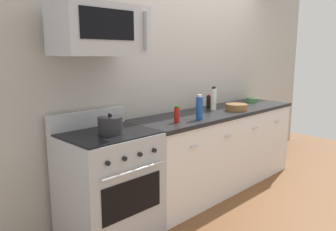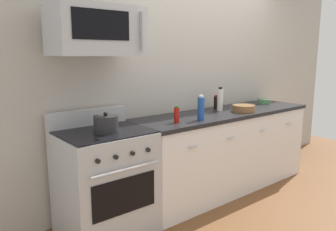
{
  "view_description": "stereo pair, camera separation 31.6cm",
  "coord_description": "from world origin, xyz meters",
  "px_view_note": "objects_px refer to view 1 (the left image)",
  "views": [
    {
      "loc": [
        -3.08,
        -2.25,
        1.57
      ],
      "look_at": [
        -0.89,
        -0.05,
        0.98
      ],
      "focal_mm": 35.32,
      "sensor_mm": 36.0,
      "label": 1
    },
    {
      "loc": [
        -2.85,
        -2.46,
        1.57
      ],
      "look_at": [
        -0.89,
        -0.05,
        0.98
      ],
      "focal_mm": 35.32,
      "sensor_mm": 36.0,
      "label": 2
    }
  ],
  "objects_px": {
    "range_oven": "(109,184)",
    "bottle_hot_sauce_red": "(177,115)",
    "microwave": "(100,30)",
    "bowl_green_glaze": "(252,100)",
    "bottle_soy_sauce_dark": "(209,102)",
    "bottle_vinegar_white": "(214,99)",
    "stockpot": "(110,125)",
    "bowl_wooden_salad": "(236,107)",
    "bottle_soda_blue": "(199,108)"
  },
  "relations": [
    {
      "from": "bowl_wooden_salad",
      "to": "bottle_vinegar_white",
      "type": "bearing_deg",
      "value": 130.95
    },
    {
      "from": "bottle_soda_blue",
      "to": "bowl_wooden_salad",
      "type": "height_order",
      "value": "bottle_soda_blue"
    },
    {
      "from": "range_oven",
      "to": "bowl_wooden_salad",
      "type": "relative_size",
      "value": 4.27
    },
    {
      "from": "range_oven",
      "to": "bottle_hot_sauce_red",
      "type": "relative_size",
      "value": 6.63
    },
    {
      "from": "range_oven",
      "to": "bottle_vinegar_white",
      "type": "height_order",
      "value": "bottle_vinegar_white"
    },
    {
      "from": "microwave",
      "to": "bottle_soda_blue",
      "type": "height_order",
      "value": "microwave"
    },
    {
      "from": "range_oven",
      "to": "bottle_hot_sauce_red",
      "type": "xyz_separation_m",
      "value": [
        0.72,
        -0.12,
        0.53
      ]
    },
    {
      "from": "bottle_hot_sauce_red",
      "to": "bottle_soy_sauce_dark",
      "type": "distance_m",
      "value": 0.92
    },
    {
      "from": "range_oven",
      "to": "stockpot",
      "type": "bearing_deg",
      "value": -90.0
    },
    {
      "from": "bottle_hot_sauce_red",
      "to": "bowl_green_glaze",
      "type": "distance_m",
      "value": 1.69
    },
    {
      "from": "microwave",
      "to": "bowl_green_glaze",
      "type": "distance_m",
      "value": 2.52
    },
    {
      "from": "microwave",
      "to": "bottle_hot_sauce_red",
      "type": "bearing_deg",
      "value": -13.0
    },
    {
      "from": "range_oven",
      "to": "bottle_soy_sauce_dark",
      "type": "xyz_separation_m",
      "value": [
        1.59,
        0.18,
        0.53
      ]
    },
    {
      "from": "bottle_vinegar_white",
      "to": "stockpot",
      "type": "height_order",
      "value": "bottle_vinegar_white"
    },
    {
      "from": "bottle_soy_sauce_dark",
      "to": "bottle_vinegar_white",
      "type": "height_order",
      "value": "bottle_vinegar_white"
    },
    {
      "from": "range_oven",
      "to": "bottle_soy_sauce_dark",
      "type": "relative_size",
      "value": 6.46
    },
    {
      "from": "bottle_vinegar_white",
      "to": "bowl_wooden_salad",
      "type": "bearing_deg",
      "value": -49.05
    },
    {
      "from": "bowl_green_glaze",
      "to": "stockpot",
      "type": "bearing_deg",
      "value": -176.94
    },
    {
      "from": "bottle_soy_sauce_dark",
      "to": "stockpot",
      "type": "distance_m",
      "value": 1.61
    },
    {
      "from": "bottle_soda_blue",
      "to": "bowl_green_glaze",
      "type": "xyz_separation_m",
      "value": [
        1.41,
        0.25,
        -0.09
      ]
    },
    {
      "from": "microwave",
      "to": "range_oven",
      "type": "bearing_deg",
      "value": -90.29
    },
    {
      "from": "bowl_wooden_salad",
      "to": "bottle_soy_sauce_dark",
      "type": "bearing_deg",
      "value": 108.62
    },
    {
      "from": "bottle_soda_blue",
      "to": "bowl_wooden_salad",
      "type": "distance_m",
      "value": 0.72
    },
    {
      "from": "stockpot",
      "to": "range_oven",
      "type": "bearing_deg",
      "value": 90.0
    },
    {
      "from": "bottle_hot_sauce_red",
      "to": "bowl_green_glaze",
      "type": "relative_size",
      "value": 1.01
    },
    {
      "from": "microwave",
      "to": "stockpot",
      "type": "bearing_deg",
      "value": -90.13
    },
    {
      "from": "bottle_soda_blue",
      "to": "stockpot",
      "type": "bearing_deg",
      "value": 172.69
    },
    {
      "from": "bottle_soy_sauce_dark",
      "to": "bowl_wooden_salad",
      "type": "distance_m",
      "value": 0.34
    },
    {
      "from": "bottle_soy_sauce_dark",
      "to": "stockpot",
      "type": "relative_size",
      "value": 0.81
    },
    {
      "from": "bottle_soy_sauce_dark",
      "to": "bowl_wooden_salad",
      "type": "height_order",
      "value": "bottle_soy_sauce_dark"
    },
    {
      "from": "range_oven",
      "to": "bottle_hot_sauce_red",
      "type": "distance_m",
      "value": 0.9
    },
    {
      "from": "bottle_soy_sauce_dark",
      "to": "bowl_wooden_salad",
      "type": "relative_size",
      "value": 0.66
    },
    {
      "from": "range_oven",
      "to": "bottle_soda_blue",
      "type": "xyz_separation_m",
      "value": [
        0.98,
        -0.18,
        0.57
      ]
    },
    {
      "from": "microwave",
      "to": "bottle_soda_blue",
      "type": "xyz_separation_m",
      "value": [
        0.98,
        -0.22,
        -0.71
      ]
    },
    {
      "from": "bowl_wooden_salad",
      "to": "stockpot",
      "type": "relative_size",
      "value": 1.23
    },
    {
      "from": "microwave",
      "to": "bowl_wooden_salad",
      "type": "distance_m",
      "value": 1.88
    },
    {
      "from": "bowl_green_glaze",
      "to": "bottle_hot_sauce_red",
      "type": "bearing_deg",
      "value": -173.35
    },
    {
      "from": "bottle_vinegar_white",
      "to": "bowl_wooden_salad",
      "type": "height_order",
      "value": "bottle_vinegar_white"
    },
    {
      "from": "bowl_wooden_salad",
      "to": "stockpot",
      "type": "xyz_separation_m",
      "value": [
        -1.7,
        0.09,
        0.03
      ]
    },
    {
      "from": "bottle_hot_sauce_red",
      "to": "bowl_green_glaze",
      "type": "height_order",
      "value": "bottle_hot_sauce_red"
    },
    {
      "from": "bottle_soy_sauce_dark",
      "to": "bottle_vinegar_white",
      "type": "relative_size",
      "value": 0.6
    },
    {
      "from": "range_oven",
      "to": "bottle_hot_sauce_red",
      "type": "height_order",
      "value": "bottle_hot_sauce_red"
    },
    {
      "from": "bottle_hot_sauce_red",
      "to": "bottle_soy_sauce_dark",
      "type": "bearing_deg",
      "value": 19.13
    },
    {
      "from": "bowl_green_glaze",
      "to": "bottle_soy_sauce_dark",
      "type": "bearing_deg",
      "value": 172.37
    },
    {
      "from": "bottle_hot_sauce_red",
      "to": "bottle_vinegar_white",
      "type": "bearing_deg",
      "value": 12.59
    },
    {
      "from": "microwave",
      "to": "bowl_wooden_salad",
      "type": "height_order",
      "value": "microwave"
    },
    {
      "from": "microwave",
      "to": "bottle_soy_sauce_dark",
      "type": "bearing_deg",
      "value": 4.94
    },
    {
      "from": "microwave",
      "to": "stockpot",
      "type": "relative_size",
      "value": 3.65
    },
    {
      "from": "microwave",
      "to": "stockpot",
      "type": "distance_m",
      "value": 0.76
    },
    {
      "from": "microwave",
      "to": "bottle_soda_blue",
      "type": "bearing_deg",
      "value": -12.85
    }
  ]
}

